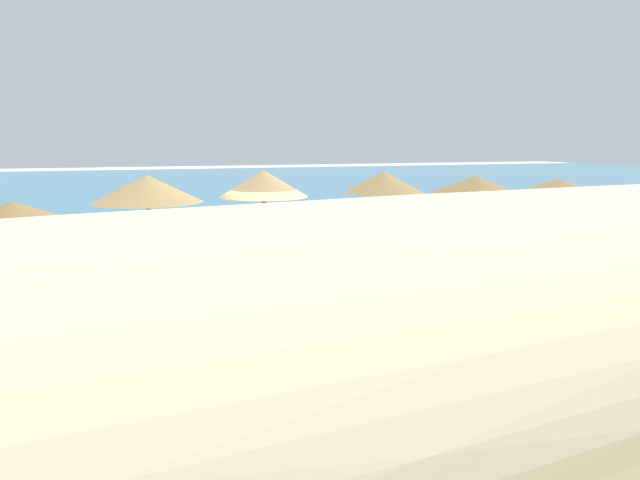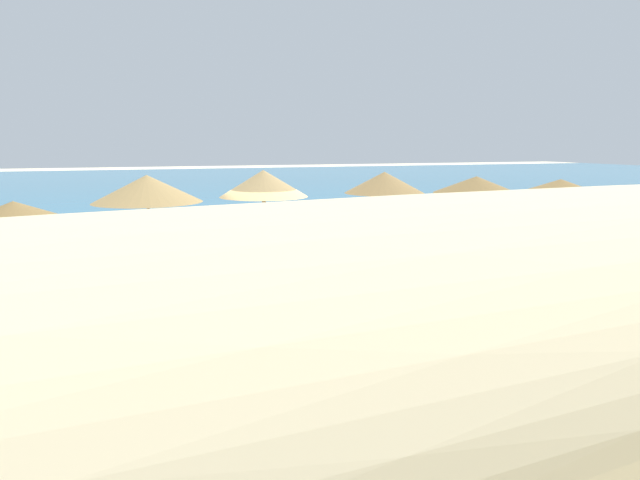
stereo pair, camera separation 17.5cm
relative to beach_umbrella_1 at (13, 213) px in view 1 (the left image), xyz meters
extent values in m
plane|color=beige|center=(5.90, -1.16, -2.13)|extent=(160.00, 160.00, 0.00)
cube|color=teal|center=(5.90, 37.89, -2.12)|extent=(160.00, 63.43, 0.01)
ellipsoid|color=beige|center=(7.08, -8.52, -0.58)|extent=(52.94, 10.02, 3.09)
cylinder|color=brown|center=(0.00, 0.00, -1.11)|extent=(0.09, 0.09, 2.03)
cone|color=olive|center=(0.00, 0.00, 0.01)|extent=(2.53, 2.53, 0.50)
cylinder|color=brown|center=(2.86, -0.46, -0.90)|extent=(0.07, 0.07, 2.44)
cone|color=#9E7F4C|center=(2.86, -0.46, 0.49)|extent=(2.52, 2.52, 0.64)
cylinder|color=brown|center=(5.68, -0.26, -0.89)|extent=(0.10, 0.10, 2.47)
cone|color=tan|center=(5.68, -0.26, 0.53)|extent=(2.24, 2.24, 0.68)
cylinder|color=brown|center=(9.04, -0.33, -0.89)|extent=(0.07, 0.07, 2.46)
cone|color=olive|center=(9.04, -0.33, 0.48)|extent=(2.18, 2.18, 0.58)
cylinder|color=brown|center=(12.00, -0.32, -0.94)|extent=(0.08, 0.08, 2.38)
cone|color=olive|center=(12.00, -0.32, 0.34)|extent=(2.47, 2.47, 0.49)
cylinder|color=brown|center=(14.94, -0.49, -0.99)|extent=(0.09, 0.09, 2.27)
cone|color=olive|center=(14.94, -0.49, 0.22)|extent=(2.55, 2.55, 0.46)
cube|color=#199972|center=(6.05, -1.74, -1.76)|extent=(1.46, 1.05, 0.07)
cube|color=#199972|center=(6.63, -1.51, -1.35)|extent=(0.44, 0.66, 0.81)
cylinder|color=silver|center=(5.43, -1.69, -1.96)|extent=(0.04, 0.04, 0.33)
cylinder|color=silver|center=(5.62, -2.18, -1.96)|extent=(0.04, 0.04, 0.33)
cylinder|color=silver|center=(6.49, -1.29, -1.96)|extent=(0.04, 0.04, 0.33)
cylinder|color=silver|center=(6.67, -1.78, -1.96)|extent=(0.04, 0.04, 0.33)
cube|color=blue|center=(11.67, -1.29, -1.80)|extent=(1.62, 0.92, 0.07)
cube|color=blue|center=(12.38, -1.41, -1.35)|extent=(0.31, 0.70, 0.89)
cylinder|color=silver|center=(11.07, -0.90, -1.98)|extent=(0.04, 0.04, 0.29)
cylinder|color=silver|center=(10.98, -1.47, -1.98)|extent=(0.04, 0.04, 0.29)
cylinder|color=silver|center=(12.36, -1.11, -1.98)|extent=(0.04, 0.04, 0.29)
cylinder|color=silver|center=(12.26, -1.68, -1.98)|extent=(0.04, 0.04, 0.29)
camera|label=1|loc=(2.16, -13.73, 1.51)|focal=30.79mm
camera|label=2|loc=(2.32, -13.79, 1.51)|focal=30.79mm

